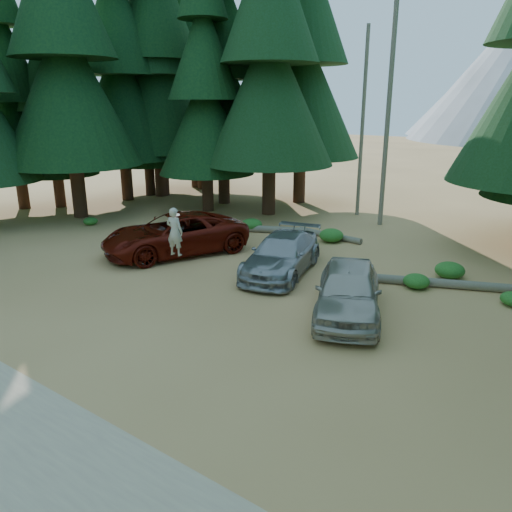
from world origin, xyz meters
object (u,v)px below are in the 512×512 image
object	(u,v)px
frisbee_player	(175,231)
log_left	(259,229)
silver_minivan_right	(348,291)
red_pickup	(175,234)
log_right	(443,283)
silver_minivan_center	(282,255)
log_mid	(329,235)

from	to	relation	value
frisbee_player	log_left	distance (m)	6.75
silver_minivan_right	log_left	distance (m)	10.33
red_pickup	frisbee_player	world-z (taller)	frisbee_player
frisbee_player	log_right	bearing A→B (deg)	-166.04
log_right	silver_minivan_center	bearing A→B (deg)	178.14
silver_minivan_center	log_right	world-z (taller)	silver_minivan_center
frisbee_player	log_left	world-z (taller)	frisbee_player
log_mid	log_right	world-z (taller)	log_right
frisbee_player	log_mid	bearing A→B (deg)	-119.42
log_left	log_right	xyz separation A→B (m)	(9.65, -2.44, -0.01)
silver_minivan_center	red_pickup	bearing A→B (deg)	171.25
silver_minivan_right	log_right	world-z (taller)	silver_minivan_right
red_pickup	log_mid	size ratio (longest dim) A/B	1.79
log_right	frisbee_player	bearing A→B (deg)	-177.23
log_mid	log_left	bearing A→B (deg)	-157.30
silver_minivan_right	log_mid	world-z (taller)	silver_minivan_right
log_left	log_mid	distance (m)	3.51
log_mid	red_pickup	bearing A→B (deg)	-119.29
frisbee_player	red_pickup	bearing A→B (deg)	-55.78
silver_minivan_center	log_right	bearing A→B (deg)	5.63
silver_minivan_center	log_mid	xyz separation A→B (m)	(-0.90, 5.50, -0.59)
log_mid	frisbee_player	bearing A→B (deg)	-103.26
red_pickup	log_mid	xyz separation A→B (m)	(4.13, 6.03, -0.70)
silver_minivan_right	log_mid	bearing A→B (deg)	97.17
frisbee_player	log_right	distance (m)	9.84
silver_minivan_center	log_left	world-z (taller)	silver_minivan_center
log_left	log_right	bearing A→B (deg)	-38.24
red_pickup	silver_minivan_center	world-z (taller)	red_pickup
silver_minivan_center	frisbee_player	xyz separation A→B (m)	(-3.43, -2.11, 0.81)
silver_minivan_center	log_mid	world-z (taller)	silver_minivan_center
silver_minivan_center	log_left	xyz separation A→B (m)	(-4.25, 4.44, -0.55)
silver_minivan_right	log_right	xyz separation A→B (m)	(1.67, 4.10, -0.64)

